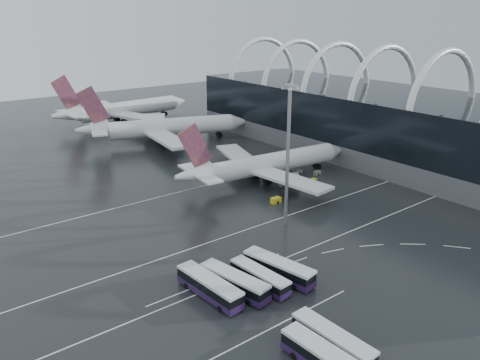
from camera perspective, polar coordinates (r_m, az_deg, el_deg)
ground at (r=96.72m, az=9.16°, el=-7.14°), size 420.00×420.00×0.00m
terminal at (r=151.43m, az=20.13°, el=6.12°), size 42.00×160.00×34.90m
lane_marking_near at (r=95.53m, az=10.03°, el=-7.54°), size 120.00×0.25×0.01m
lane_marking_mid at (r=104.36m, az=4.38°, el=-4.85°), size 120.00×0.25×0.01m
lane_marking_far at (r=124.89m, az=-4.23°, el=-0.64°), size 120.00×0.25×0.01m
bus_bay_line_south at (r=72.43m, az=5.04°, el=-17.01°), size 28.00×0.25×0.01m
bus_bay_line_north at (r=82.75m, az=-2.62°, el=-11.81°), size 28.00×0.25×0.01m
airliner_main at (r=126.50m, az=3.03°, el=1.87°), size 54.61×47.63×18.48m
airliner_gate_b at (r=167.28m, az=-9.37°, el=6.27°), size 59.13×52.54×21.06m
airliner_gate_c at (r=202.08m, az=-14.16°, el=8.27°), size 60.81×56.01×21.66m
bus_row_near_a at (r=77.06m, az=-3.75°, el=-12.83°), size 4.16×13.79×3.34m
bus_row_near_b at (r=78.13m, az=-0.69°, el=-12.33°), size 5.32×13.52×3.25m
bus_row_near_c at (r=79.80m, az=2.41°, el=-11.73°), size 3.64×12.19×2.96m
bus_row_near_d at (r=82.06m, az=4.73°, el=-10.67°), size 5.57×13.88×3.34m
bus_row_far_a at (r=64.29m, az=10.51°, el=-20.77°), size 3.74×13.48×3.28m
bus_row_far_b at (r=67.55m, az=11.24°, el=-18.62°), size 3.39×12.81×3.13m
floodlight_mast at (r=95.47m, az=5.91°, el=4.85°), size 2.31×2.31×30.16m
gse_cart_belly_a at (r=127.21m, az=8.83°, el=-0.14°), size 2.31×1.36×1.26m
gse_cart_belly_b at (r=134.37m, az=7.12°, el=1.02°), size 2.32×1.37×1.27m
gse_cart_belly_c at (r=113.21m, az=4.39°, el=-2.47°), size 2.49×1.47×1.36m
gse_cart_belly_d at (r=134.17m, az=9.38°, el=0.85°), size 2.11×1.25×1.15m
gse_cart_belly_e at (r=131.72m, az=4.89°, el=0.68°), size 1.98×1.17×1.08m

